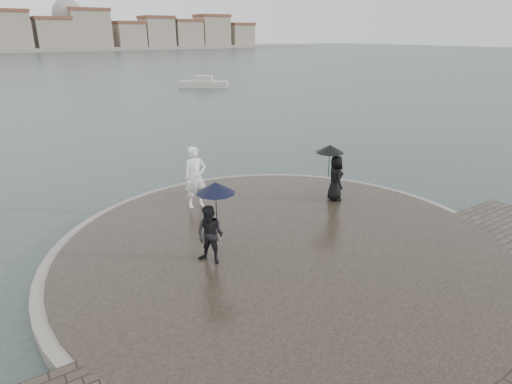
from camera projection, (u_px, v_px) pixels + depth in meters
ground at (383, 320)px, 9.13m from camera, size 400.00×400.00×0.00m
kerb_ring at (283, 249)px, 11.77m from camera, size 12.50×12.50×0.32m
quay_tip at (283, 249)px, 11.77m from camera, size 11.90×11.90×0.36m
statue at (195, 177)px, 13.84m from camera, size 0.78×0.55×2.02m
visitor_left at (212, 221)px, 10.42m from camera, size 1.17×1.04×2.04m
visitor_right at (334, 170)px, 14.37m from camera, size 1.11×1.03×1.95m
boats at (100, 98)px, 37.78m from camera, size 31.28×13.56×1.50m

